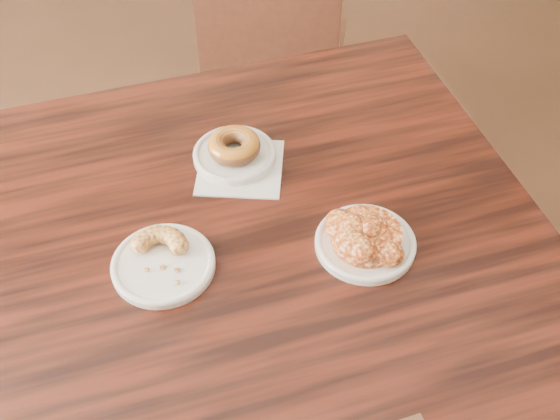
{
  "coord_description": "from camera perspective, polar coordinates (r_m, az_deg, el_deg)",
  "views": [
    {
      "loc": [
        -0.12,
        -0.66,
        1.66
      ],
      "look_at": [
        -0.03,
        0.13,
        0.8
      ],
      "focal_mm": 45.0,
      "sensor_mm": 36.0,
      "label": 1
    }
  ],
  "objects": [
    {
      "name": "glazed_donut",
      "position": [
        1.31,
        -3.76,
        5.24
      ],
      "size": [
        0.1,
        0.1,
        0.03
      ],
      "primitive_type": "torus",
      "color": "#945815",
      "rests_on": "plate_donut"
    },
    {
      "name": "cruller_fragment",
      "position": [
        1.15,
        -9.59,
        -3.77
      ],
      "size": [
        0.11,
        0.11,
        0.03
      ],
      "primitive_type": null,
      "color": "#5D2B12",
      "rests_on": "plate_cruller"
    },
    {
      "name": "chair_far",
      "position": [
        2.11,
        -0.17,
        12.52
      ],
      "size": [
        0.51,
        0.51,
        0.9
      ],
      "primitive_type": null,
      "rotation": [
        0.0,
        0.0,
        2.87
      ],
      "color": "black",
      "rests_on": "floor"
    },
    {
      "name": "plate_cruller",
      "position": [
        1.16,
        -9.46,
        -4.42
      ],
      "size": [
        0.17,
        0.17,
        0.01
      ],
      "primitive_type": "cylinder",
      "color": "white",
      "rests_on": "cafe_table"
    },
    {
      "name": "apple_fritter",
      "position": [
        1.17,
        7.05,
        -1.92
      ],
      "size": [
        0.16,
        0.16,
        0.04
      ],
      "primitive_type": null,
      "color": "#491407",
      "rests_on": "plate_fritter"
    },
    {
      "name": "napkin",
      "position": [
        1.31,
        -3.25,
        3.48
      ],
      "size": [
        0.18,
        0.18,
        0.0
      ],
      "primitive_type": "cube",
      "rotation": [
        0.0,
        0.0,
        -0.18
      ],
      "color": "silver",
      "rests_on": "cafe_table"
    },
    {
      "name": "plate_donut",
      "position": [
        1.32,
        -3.71,
        4.49
      ],
      "size": [
        0.16,
        0.16,
        0.01
      ],
      "primitive_type": "cylinder",
      "color": "silver",
      "rests_on": "napkin"
    },
    {
      "name": "plate_fritter",
      "position": [
        1.19,
        6.94,
        -2.72
      ],
      "size": [
        0.17,
        0.17,
        0.01
      ],
      "primitive_type": "cylinder",
      "color": "white",
      "rests_on": "cafe_table"
    },
    {
      "name": "cafe_table",
      "position": [
        1.5,
        -1.17,
        -11.59
      ],
      "size": [
        1.14,
        1.14,
        0.75
      ],
      "primitive_type": "cube",
      "rotation": [
        0.0,
        0.0,
        0.19
      ],
      "color": "black",
      "rests_on": "floor"
    }
  ]
}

